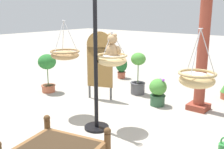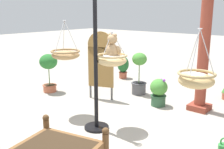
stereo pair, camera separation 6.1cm
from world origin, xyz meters
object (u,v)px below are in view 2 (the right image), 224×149
Objects in this scene: potted_plant_bushy_green at (49,68)px; potted_plant_trailing_ivy at (159,92)px; display_sign_board at (101,60)px; potted_plant_fern_front at (123,66)px; teddy_bear at (113,48)px; display_pole_central at (96,85)px; greenhouse_pillar_right at (205,39)px; potted_plant_broad_leaf at (139,74)px; hanging_basket_with_teddy at (112,59)px; hanging_basket_right_low at (196,79)px; hanging_basket_left_high at (66,54)px.

potted_plant_trailing_ivy is (2.72, 0.89, -0.30)m from potted_plant_bushy_green.
potted_plant_bushy_green is at bearing -161.98° from potted_plant_trailing_ivy.
potted_plant_fern_front is at bearing 113.14° from display_sign_board.
display_pole_central is at bearing -118.85° from teddy_bear.
greenhouse_pillar_right is 2.32m from display_sign_board.
greenhouse_pillar_right is 4.86× the size of potted_plant_trailing_ivy.
hanging_basket_with_teddy is at bearing -69.31° from potted_plant_broad_leaf.
greenhouse_pillar_right is 2.94× the size of potted_plant_broad_leaf.
potted_plant_bushy_green is (-0.59, -2.37, 0.25)m from potted_plant_fern_front.
hanging_basket_with_teddy is 2.19m from potted_plant_broad_leaf.
potted_plant_fern_front is 2.60m from potted_plant_trailing_ivy.
potted_plant_bushy_green is 2.88m from potted_plant_trailing_ivy.
potted_plant_trailing_ivy is at bearing -34.80° from potted_plant_fern_front.
hanging_basket_right_low is at bearing -3.68° from teddy_bear.
greenhouse_pillar_right is at bearing -21.29° from potted_plant_fern_front.
hanging_basket_right_low is 2.31m from potted_plant_trailing_ivy.
potted_plant_bushy_green is 1.52m from display_sign_board.
hanging_basket_left_high is at bearing -172.39° from teddy_bear.
teddy_bear is 0.42× the size of potted_plant_broad_leaf.
hanging_basket_with_teddy is 0.79× the size of hanging_basket_left_high.
potted_plant_broad_leaf is at bearing 138.60° from hanging_basket_right_low.
potted_plant_broad_leaf is at bearing 104.89° from display_pole_central.
potted_plant_trailing_ivy is at bearing -28.05° from potted_plant_broad_leaf.
greenhouse_pillar_right reaches higher than hanging_basket_left_high.
hanging_basket_with_teddy is 3.71m from potted_plant_fern_front.
potted_plant_fern_front is 2.19m from display_sign_board.
hanging_basket_left_high is (-1.08, -0.12, -0.01)m from hanging_basket_with_teddy.
potted_plant_fern_front is 1.07× the size of potted_plant_trailing_ivy.
teddy_bear is 0.59× the size of hanging_basket_left_high.
potted_plant_fern_front is (-2.04, 2.98, -0.86)m from hanging_basket_with_teddy.
display_sign_board reaches higher than potted_plant_fern_front.
teddy_bear is 1.85m from potted_plant_trailing_ivy.
teddy_bear reaches higher than potted_plant_fern_front.
hanging_basket_left_high reaches higher than hanging_basket_with_teddy.
teddy_bear is 2.02m from greenhouse_pillar_right.
potted_plant_trailing_ivy is 0.40× the size of display_sign_board.
potted_plant_fern_front is (-0.96, 3.10, -0.86)m from hanging_basket_left_high.
hanging_basket_left_high is 0.47× the size of display_sign_board.
potted_plant_trailing_ivy is 1.51m from display_sign_board.
hanging_basket_right_low is 4.27m from potted_plant_bushy_green.
teddy_bear is at bearing -116.37° from greenhouse_pillar_right.
display_pole_central reaches higher than potted_plant_bushy_green.
teddy_bear reaches higher than potted_plant_bushy_green.
display_sign_board is (-2.76, 1.12, -0.21)m from hanging_basket_right_low.
greenhouse_pillar_right is (1.97, 1.96, 0.27)m from hanging_basket_left_high.
hanging_basket_right_low is 1.18× the size of potted_plant_fern_front.
potted_plant_fern_front is 1.68m from potted_plant_broad_leaf.
hanging_basket_left_high is at bearing -125.77° from potted_plant_trailing_ivy.
potted_plant_trailing_ivy is at bearing 86.48° from hanging_basket_with_teddy.
hanging_basket_with_teddy reaches higher than potted_plant_broad_leaf.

